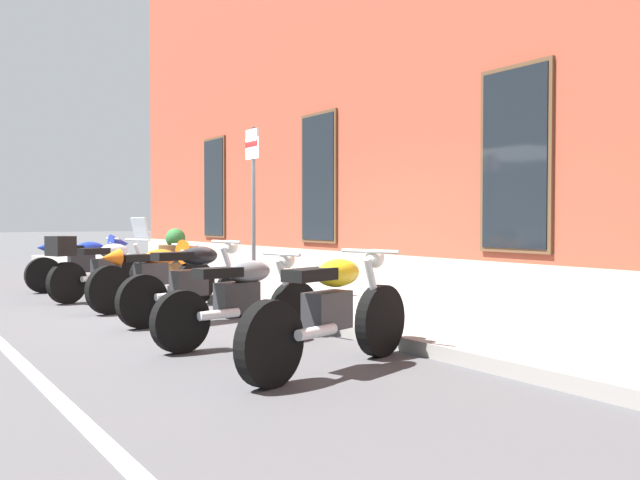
# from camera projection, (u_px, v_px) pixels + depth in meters

# --- Properties ---
(ground_plane) EXTENTS (140.00, 140.00, 0.00)m
(ground_plane) POSITION_uv_depth(u_px,v_px,m) (237.00, 311.00, 9.75)
(ground_plane) COLOR #424244
(sidewalk) EXTENTS (30.33, 2.98, 0.14)m
(sidewalk) POSITION_uv_depth(u_px,v_px,m) (325.00, 299.00, 10.56)
(sidewalk) COLOR gray
(sidewalk) RESTS_ON ground_plane
(brick_pub_facade) EXTENTS (24.33, 6.48, 9.78)m
(brick_pub_facade) POSITION_uv_depth(u_px,v_px,m) (533.00, 28.00, 12.96)
(brick_pub_facade) COLOR brown
(brick_pub_facade) RESTS_ON ground_plane
(motorcycle_blue_sport) EXTENTS (0.62, 2.06, 1.02)m
(motorcycle_blue_sport) POSITION_uv_depth(u_px,v_px,m) (89.00, 260.00, 12.55)
(motorcycle_blue_sport) COLOR black
(motorcycle_blue_sport) RESTS_ON ground_plane
(motorcycle_silver_touring) EXTENTS (1.00, 2.06, 1.33)m
(motorcycle_silver_touring) POSITION_uv_depth(u_px,v_px,m) (103.00, 266.00, 11.03)
(motorcycle_silver_touring) COLOR black
(motorcycle_silver_touring) RESTS_ON ground_plane
(motorcycle_orange_sport) EXTENTS (0.75, 2.06, 0.99)m
(motorcycle_orange_sport) POSITION_uv_depth(u_px,v_px,m) (159.00, 271.00, 9.91)
(motorcycle_orange_sport) COLOR black
(motorcycle_orange_sport) RESTS_ON ground_plane
(motorcycle_black_naked) EXTENTS (0.65, 2.01, 1.02)m
(motorcycle_black_naked) POSITION_uv_depth(u_px,v_px,m) (194.00, 283.00, 8.60)
(motorcycle_black_naked) COLOR black
(motorcycle_black_naked) RESTS_ON ground_plane
(motorcycle_grey_naked) EXTENTS (0.65, 2.02, 0.93)m
(motorcycle_grey_naked) POSITION_uv_depth(u_px,v_px,m) (243.00, 299.00, 7.11)
(motorcycle_grey_naked) COLOR black
(motorcycle_grey_naked) RESTS_ON ground_plane
(motorcycle_yellow_naked) EXTENTS (0.90, 2.13, 1.01)m
(motorcycle_yellow_naked) POSITION_uv_depth(u_px,v_px,m) (333.00, 312.00, 5.87)
(motorcycle_yellow_naked) COLOR black
(motorcycle_yellow_naked) RESTS_ON ground_plane
(parking_sign) EXTENTS (0.36, 0.07, 2.51)m
(parking_sign) POSITION_uv_depth(u_px,v_px,m) (253.00, 188.00, 10.21)
(parking_sign) COLOR #4C4C51
(parking_sign) RESTS_ON sidewalk
(barrel_planter) EXTENTS (0.71, 0.71, 0.98)m
(barrel_planter) POSITION_uv_depth(u_px,v_px,m) (176.00, 257.00, 14.02)
(barrel_planter) COLOR brown
(barrel_planter) RESTS_ON sidewalk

